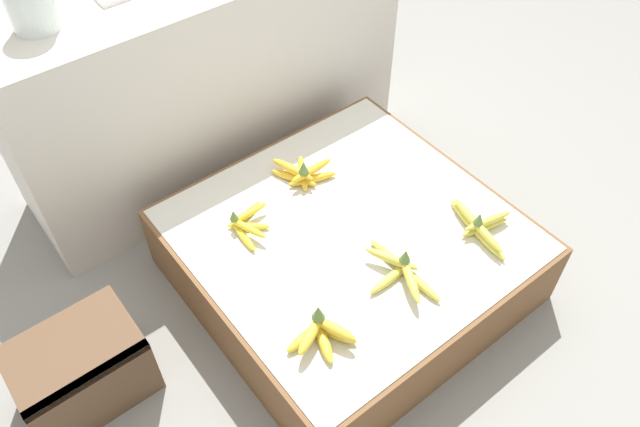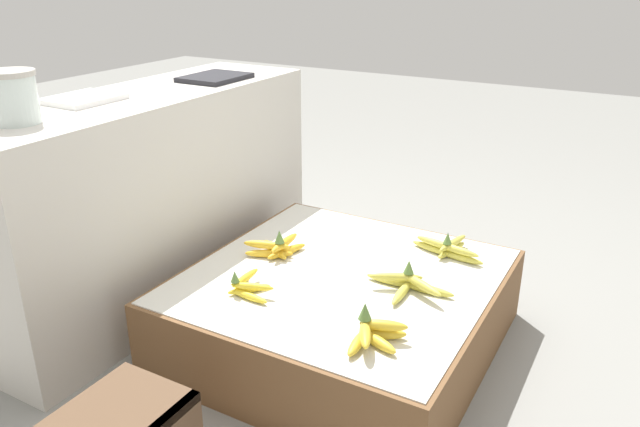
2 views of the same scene
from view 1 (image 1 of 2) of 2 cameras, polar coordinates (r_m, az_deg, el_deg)
name	(u,v)px [view 1 (image 1 of 2)]	position (r m, az deg, el deg)	size (l,w,h in m)	color
ground_plane	(347,279)	(2.12, 2.47, -5.99)	(10.00, 10.00, 0.00)	gray
display_platform	(348,255)	(2.01, 2.58, -3.83)	(0.96, 0.94, 0.26)	brown
back_vendor_table	(207,76)	(2.31, -10.29, 12.24)	(1.42, 0.43, 0.77)	beige
wooden_crate	(83,369)	(1.92, -20.87, -13.16)	(0.34, 0.24, 0.24)	brown
banana_bunch_front_left	(321,333)	(1.66, 0.13, -10.89)	(0.18, 0.13, 0.11)	gold
banana_bunch_front_midleft	(401,270)	(1.79, 7.39, -5.13)	(0.17, 0.28, 0.10)	gold
banana_bunch_front_midright	(480,226)	(1.95, 14.40, -1.10)	(0.17, 0.27, 0.09)	gold
banana_bunch_middle_left	(246,223)	(1.91, -6.76, -0.88)	(0.15, 0.17, 0.08)	yellow
banana_bunch_middle_midleft	(303,173)	(2.04, -1.60, 3.69)	(0.18, 0.18, 0.10)	gold
glass_jar	(30,3)	(1.94, -25.01, 17.06)	(0.14, 0.14, 0.15)	silver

